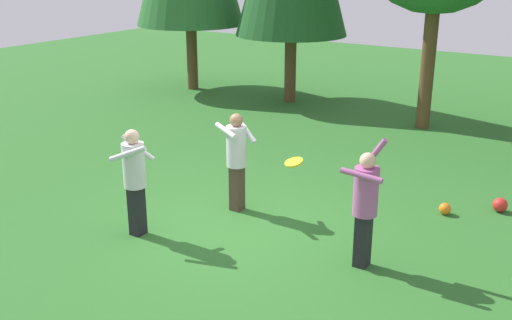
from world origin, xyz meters
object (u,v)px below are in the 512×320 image
person_bystander (134,174)px  frisbee (294,162)px  person_thrower (365,200)px  person_catcher (237,154)px  ball_orange (445,209)px  ball_red (500,205)px

person_bystander → frisbee: bearing=0.0°
person_thrower → person_catcher: 2.66m
ball_orange → ball_red: (0.75, 0.62, 0.02)m
frisbee → ball_red: (2.32, 3.03, -1.21)m
ball_red → frisbee: bearing=-127.5°
person_catcher → person_bystander: (-0.76, -1.62, 0.00)m
ball_orange → ball_red: ball_red is taller
person_catcher → frisbee: (1.47, -0.69, 0.33)m
ball_orange → person_bystander: bearing=-138.6°
person_thrower → frisbee: bearing=-0.0°
person_thrower → person_bystander: bearing=14.7°
person_catcher → ball_orange: 3.61m
person_bystander → ball_orange: (3.80, 3.35, -0.91)m
person_thrower → frisbee: size_ratio=4.97×
person_thrower → person_bystander: 3.47m
person_catcher → person_bystander: person_bystander is taller
person_catcher → ball_orange: size_ratio=8.40×
person_bystander → ball_red: bearing=18.3°
person_catcher → ball_orange: bearing=54.5°
person_thrower → ball_red: bearing=-113.5°
frisbee → ball_orange: 3.13m
person_catcher → frisbee: bearing=0.0°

